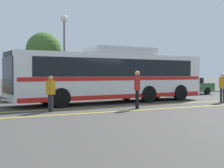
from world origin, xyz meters
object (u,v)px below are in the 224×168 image
at_px(street_lamp, 64,35).
at_px(transit_bus, 112,75).
at_px(parked_car_1, 38,89).
at_px(pedestrian_2, 137,87).
at_px(parked_car_3, 187,86).
at_px(tree_0, 44,50).
at_px(pedestrian_1, 223,86).
at_px(parked_car_2, 117,88).
at_px(pedestrian_0, 51,91).

bearing_deg(street_lamp, transit_bus, -81.20).
xyz_separation_m(transit_bus, parked_car_1, (-3.61, 3.57, -0.89)).
distance_m(pedestrian_2, street_lamp, 10.54).
relative_size(parked_car_3, street_lamp, 0.76).
bearing_deg(tree_0, parked_car_3, -24.14).
xyz_separation_m(pedestrian_1, pedestrian_2, (-6.31, -0.61, 0.06)).
relative_size(parked_car_2, pedestrian_2, 2.54).
bearing_deg(tree_0, parked_car_1, -108.08).
height_order(pedestrian_2, street_lamp, street_lamp).
height_order(transit_bus, pedestrian_2, transit_bus).
bearing_deg(transit_bus, parked_car_2, -36.13).
xyz_separation_m(transit_bus, pedestrian_1, (5.87, -3.01, -0.64)).
relative_size(pedestrian_2, tree_0, 0.36).
relative_size(parked_car_2, pedestrian_1, 2.68).
height_order(pedestrian_2, tree_0, tree_0).
height_order(parked_car_3, pedestrian_2, pedestrian_2).
distance_m(parked_car_3, tree_0, 12.23).
height_order(parked_car_2, street_lamp, street_lamp).
relative_size(pedestrian_1, street_lamp, 0.28).
distance_m(parked_car_3, pedestrian_1, 7.40).
height_order(transit_bus, street_lamp, street_lamp).
bearing_deg(pedestrian_0, parked_car_2, 116.08).
relative_size(parked_car_1, pedestrian_1, 2.49).
xyz_separation_m(parked_car_2, street_lamp, (-3.38, 2.30, 4.01)).
height_order(pedestrian_0, street_lamp, street_lamp).
height_order(transit_bus, pedestrian_0, transit_bus).
bearing_deg(pedestrian_2, parked_car_3, -31.37).
relative_size(parked_car_2, tree_0, 0.93).
xyz_separation_m(parked_car_1, pedestrian_2, (3.17, -7.19, 0.32)).
height_order(pedestrian_1, tree_0, tree_0).
bearing_deg(parked_car_3, transit_bus, 108.87).
xyz_separation_m(parked_car_3, pedestrian_1, (-3.00, -6.75, 0.29)).
relative_size(pedestrian_0, street_lamp, 0.26).
relative_size(transit_bus, parked_car_3, 2.66).
xyz_separation_m(parked_car_1, pedestrian_1, (9.48, -6.58, 0.25)).
height_order(pedestrian_1, pedestrian_2, pedestrian_2).
bearing_deg(transit_bus, pedestrian_1, -122.03).
bearing_deg(pedestrian_1, street_lamp, 177.90).
bearing_deg(parked_car_3, pedestrian_0, 112.23).
height_order(parked_car_1, pedestrian_2, pedestrian_2).
xyz_separation_m(pedestrian_2, street_lamp, (-0.53, 9.89, 3.61)).
distance_m(transit_bus, pedestrian_2, 3.69).
relative_size(pedestrian_0, pedestrian_1, 0.92).
height_order(transit_bus, pedestrian_1, transit_bus).
bearing_deg(pedestrian_2, street_lamp, 23.34).
xyz_separation_m(transit_bus, pedestrian_0, (-4.55, -2.87, -0.73)).
distance_m(parked_car_2, parked_car_3, 6.46).
xyz_separation_m(pedestrian_1, tree_0, (-7.84, 11.61, 2.63)).
distance_m(transit_bus, pedestrian_0, 5.43).
bearing_deg(transit_bus, parked_car_1, 40.41).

